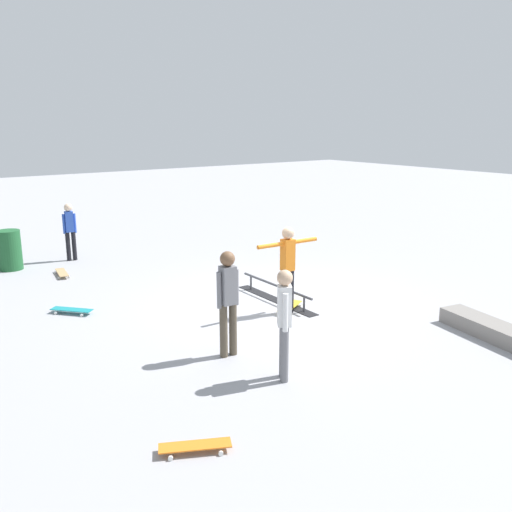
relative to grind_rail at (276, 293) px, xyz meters
The scene contains 12 objects.
ground_plane 0.24m from the grind_rail, 150.72° to the left, with size 60.00×60.00×0.00m, color #9E9EA3.
grind_rail is the anchor object (origin of this frame).
skate_ledge 4.28m from the grind_rail, 157.23° to the right, with size 2.42×0.49×0.27m, color gray.
skater_main 1.13m from the grind_rail, 157.50° to the left, with size 0.23×1.34×1.66m.
skateboard_main 0.67m from the grind_rail, 165.70° to the left, with size 0.55×0.80×0.09m.
bystander_white_shirt 3.60m from the grind_rail, 143.57° to the left, with size 0.34×0.27×1.60m.
bystander_grey_shirt 2.95m from the grind_rail, 126.78° to the left, with size 0.23×0.38×1.67m.
bystander_blue_shirt 6.23m from the grind_rail, 21.36° to the left, with size 0.20×0.34×1.50m.
loose_skateboard_orange 5.40m from the grind_rail, 132.31° to the left, with size 0.54×0.80×0.09m.
loose_skateboard_teal 3.98m from the grind_rail, 65.39° to the left, with size 0.73×0.68×0.09m.
loose_skateboard_natural 5.31m from the grind_rail, 33.58° to the left, with size 0.82×0.35×0.09m.
trash_bin 6.86m from the grind_rail, 33.31° to the left, with size 0.56×0.56×0.97m, color #1E592D.
Camera 1 is at (-8.21, 6.54, 3.55)m, focal length 38.71 mm.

